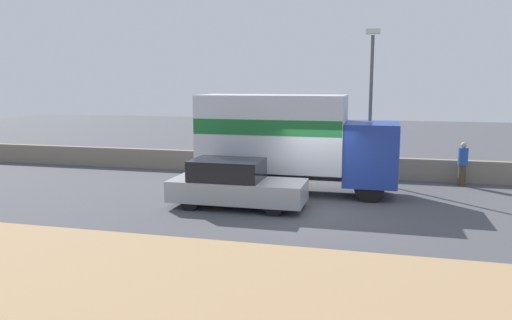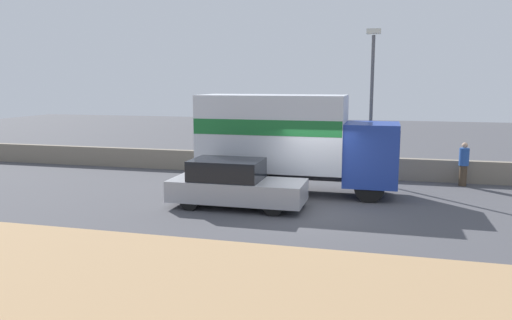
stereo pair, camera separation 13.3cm
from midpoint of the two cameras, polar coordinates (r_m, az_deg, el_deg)
ground_plane at (r=16.34m, az=6.26°, el=-5.69°), size 80.00×80.00×0.00m
dirt_shoulder_foreground at (r=10.24m, az=0.93°, el=-14.60°), size 60.00×5.37×0.04m
stone_wall_backdrop at (r=22.09m, az=8.47°, el=-0.69°), size 60.00×0.35×0.92m
street_lamp at (r=20.83m, az=12.81°, el=7.39°), size 0.56×0.28×6.19m
box_truck at (r=18.55m, az=3.53°, el=2.58°), size 7.28×2.33×3.63m
car_hatchback at (r=16.46m, az=-2.71°, el=-2.79°), size 4.45×1.76×1.59m
pedestrian at (r=21.45m, az=22.38°, el=-0.35°), size 0.38×0.38×1.75m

